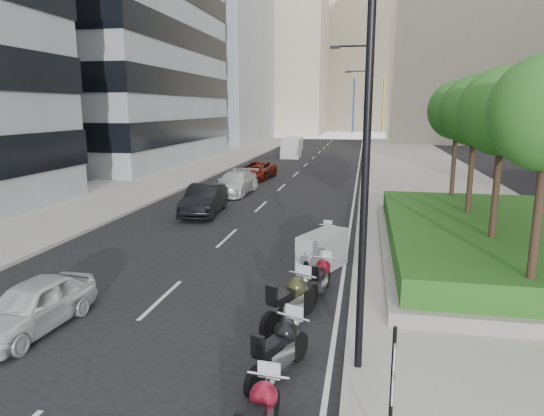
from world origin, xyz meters
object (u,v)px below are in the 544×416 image
(lamp_post_2, at_px, (365,113))
(car_b, at_px, (204,200))
(car_d, at_px, (256,170))
(car_a, at_px, (32,306))
(car_c, at_px, (235,183))
(lamp_post_1, at_px, (364,117))
(motorcycle_4, at_px, (321,277))
(lamp_post_0, at_px, (359,134))
(motorcycle_2, at_px, (280,349))
(motorcycle_3, at_px, (291,301))
(motorcycle_5, at_px, (323,251))
(delivery_van, at_px, (292,148))
(parking_sign, at_px, (392,393))
(motorcycle_6, at_px, (324,239))

(lamp_post_2, xyz_separation_m, car_b, (-8.16, -20.56, -4.28))
(car_d, bearing_deg, car_a, -84.78)
(lamp_post_2, bearing_deg, car_c, -119.62)
(lamp_post_1, bearing_deg, car_a, -115.89)
(lamp_post_1, distance_m, motorcycle_4, 13.58)
(lamp_post_0, distance_m, car_b, 17.13)
(lamp_post_0, relative_size, lamp_post_1, 1.00)
(motorcycle_2, relative_size, motorcycle_4, 1.06)
(lamp_post_1, height_order, car_a, lamp_post_1)
(motorcycle_3, distance_m, motorcycle_5, 4.59)
(lamp_post_1, xyz_separation_m, car_c, (-8.15, 3.67, -4.33))
(car_a, bearing_deg, delivery_van, 94.28)
(lamp_post_0, relative_size, motorcycle_3, 3.88)
(lamp_post_2, height_order, delivery_van, lamp_post_2)
(lamp_post_1, relative_size, car_d, 1.78)
(car_b, distance_m, car_c, 6.23)
(car_a, xyz_separation_m, car_b, (-0.16, 13.94, 0.14))
(lamp_post_0, bearing_deg, motorcycle_2, -161.42)
(lamp_post_1, xyz_separation_m, car_a, (-8.01, -16.49, -4.42))
(lamp_post_0, xyz_separation_m, motorcycle_2, (-1.46, -0.49, -4.44))
(motorcycle_3, relative_size, car_c, 0.46)
(car_c, relative_size, car_d, 1.01)
(lamp_post_0, bearing_deg, car_c, 111.51)
(parking_sign, bearing_deg, car_a, 157.97)
(car_a, xyz_separation_m, car_d, (-0.35, 27.20, 0.06))
(lamp_post_0, xyz_separation_m, motorcycle_3, (-1.61, 2.02, -4.40))
(car_c, bearing_deg, motorcycle_2, -69.23)
(lamp_post_0, bearing_deg, motorcycle_6, 98.69)
(motorcycle_4, bearing_deg, parking_sign, -158.00)
(car_c, xyz_separation_m, car_d, (-0.21, 7.03, -0.04))
(lamp_post_2, distance_m, motorcycle_3, 33.31)
(motorcycle_2, relative_size, delivery_van, 0.42)
(parking_sign, bearing_deg, lamp_post_1, 91.88)
(motorcycle_2, height_order, motorcycle_5, motorcycle_5)
(lamp_post_2, height_order, car_a, lamp_post_2)
(motorcycle_4, distance_m, car_d, 24.59)
(lamp_post_0, xyz_separation_m, motorcycle_6, (-1.34, 8.74, -4.53))
(parking_sign, relative_size, motorcycle_3, 1.08)
(motorcycle_5, xyz_separation_m, delivery_van, (-6.94, 38.75, 0.36))
(lamp_post_0, distance_m, motorcycle_4, 6.27)
(lamp_post_1, xyz_separation_m, motorcycle_2, (-1.46, -17.49, -4.44))
(car_b, bearing_deg, motorcycle_5, -53.11)
(motorcycle_3, height_order, car_c, car_c)
(lamp_post_1, relative_size, motorcycle_2, 4.02)
(car_b, distance_m, car_d, 13.27)
(lamp_post_0, relative_size, car_b, 1.90)
(motorcycle_4, bearing_deg, motorcycle_3, 174.09)
(car_c, bearing_deg, car_d, 94.94)
(lamp_post_2, height_order, motorcycle_4, lamp_post_2)
(motorcycle_2, xyz_separation_m, car_d, (-6.90, 28.20, 0.07))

